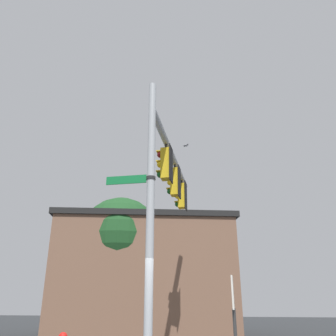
% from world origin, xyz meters
% --- Properties ---
extents(signal_pole, '(0.20, 0.20, 7.38)m').
position_xyz_m(signal_pole, '(0.00, 0.00, 3.69)').
color(signal_pole, '#ADB2B7').
rests_on(signal_pole, ground).
extents(mast_arm, '(6.90, 0.30, 0.21)m').
position_xyz_m(mast_arm, '(3.45, 0.04, 6.55)').
color(mast_arm, '#ADB2B7').
extents(traffic_light_nearest_pole, '(0.54, 0.49, 1.31)m').
position_xyz_m(traffic_light_nearest_pole, '(2.09, 0.05, 5.75)').
color(traffic_light_nearest_pole, black).
extents(traffic_light_mid_inner, '(0.54, 0.49, 1.31)m').
position_xyz_m(traffic_light_mid_inner, '(3.91, 0.07, 5.75)').
color(traffic_light_mid_inner, black).
extents(traffic_light_mid_outer, '(0.54, 0.49, 1.31)m').
position_xyz_m(traffic_light_mid_outer, '(5.74, 0.09, 5.75)').
color(traffic_light_mid_outer, black).
extents(street_name_sign, '(0.24, 1.32, 0.22)m').
position_xyz_m(street_name_sign, '(-0.00, 0.41, 4.52)').
color(street_name_sign, '#147238').
extents(bird_flying, '(0.26, 0.35, 0.12)m').
position_xyz_m(bird_flying, '(8.43, 0.22, 9.34)').
color(bird_flying, gray).
extents(storefront_building, '(9.06, 10.94, 5.99)m').
position_xyz_m(storefront_building, '(11.48, 3.15, 3.01)').
color(storefront_building, brown).
rests_on(storefront_building, ground).
extents(tree_by_storefront, '(4.48, 4.48, 7.10)m').
position_xyz_m(tree_by_storefront, '(10.14, 4.20, 4.85)').
color(tree_by_storefront, '#4C3823').
rests_on(tree_by_storefront, ground).
extents(historical_marker, '(0.60, 0.08, 2.13)m').
position_xyz_m(historical_marker, '(0.71, -1.88, 1.40)').
color(historical_marker, '#333333').
rests_on(historical_marker, ground).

